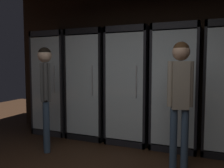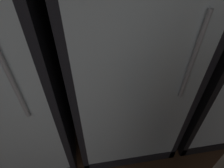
% 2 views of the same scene
% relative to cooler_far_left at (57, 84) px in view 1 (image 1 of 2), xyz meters
% --- Properties ---
extents(wall_back, '(6.00, 0.06, 2.80)m').
position_rel_cooler_far_left_xyz_m(wall_back, '(1.93, 0.32, 0.43)').
color(wall_back, black).
rests_on(wall_back, ground).
extents(cooler_far_left, '(0.72, 0.66, 1.98)m').
position_rel_cooler_far_left_xyz_m(cooler_far_left, '(0.00, 0.00, 0.00)').
color(cooler_far_left, '#2B2B30').
rests_on(cooler_far_left, ground).
extents(cooler_left, '(0.72, 0.66, 1.98)m').
position_rel_cooler_far_left_xyz_m(cooler_left, '(0.78, 0.00, 0.01)').
color(cooler_left, black).
rests_on(cooler_left, ground).
extents(cooler_center, '(0.72, 0.66, 1.98)m').
position_rel_cooler_far_left_xyz_m(cooler_center, '(1.55, 0.00, -0.00)').
color(cooler_center, black).
rests_on(cooler_center, ground).
extents(cooler_right, '(0.72, 0.66, 1.98)m').
position_rel_cooler_far_left_xyz_m(cooler_right, '(2.33, 0.00, -0.00)').
color(cooler_right, black).
rests_on(cooler_right, ground).
extents(shopper_near, '(0.31, 0.22, 1.64)m').
position_rel_cooler_far_left_xyz_m(shopper_near, '(2.49, -0.90, 0.09)').
color(shopper_near, '#384C66').
rests_on(shopper_near, ground).
extents(shopper_far, '(0.24, 0.26, 1.62)m').
position_rel_cooler_far_left_xyz_m(shopper_far, '(0.49, -0.98, 0.06)').
color(shopper_far, '#384C66').
rests_on(shopper_far, ground).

